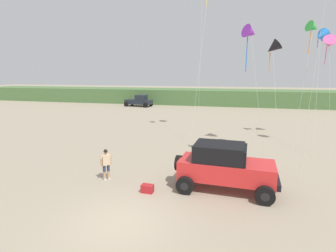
{
  "coord_description": "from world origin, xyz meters",
  "views": [
    {
      "loc": [
        3.96,
        -8.3,
        5.5
      ],
      "look_at": [
        0.72,
        4.74,
        2.83
      ],
      "focal_mm": 28.03,
      "sensor_mm": 36.0,
      "label": 1
    }
  ],
  "objects_px": {
    "distant_pickup": "(139,101)",
    "kite_purple_stunt": "(329,43)",
    "cooler_box": "(147,189)",
    "kite_yellow_diamond": "(313,28)",
    "jeep": "(225,166)",
    "person_watching": "(106,163)",
    "kite_black_sled": "(321,36)",
    "kite_red_delta": "(251,33)",
    "kite_white_parafoil": "(273,48)"
  },
  "relations": [
    {
      "from": "distant_pickup",
      "to": "kite_purple_stunt",
      "type": "xyz_separation_m",
      "value": [
        22.08,
        -21.19,
        6.69
      ]
    },
    {
      "from": "cooler_box",
      "to": "kite_yellow_diamond",
      "type": "bearing_deg",
      "value": 56.43
    },
    {
      "from": "jeep",
      "to": "person_watching",
      "type": "height_order",
      "value": "jeep"
    },
    {
      "from": "kite_purple_stunt",
      "to": "kite_black_sled",
      "type": "xyz_separation_m",
      "value": [
        0.07,
        2.53,
        0.8
      ]
    },
    {
      "from": "distant_pickup",
      "to": "kite_black_sled",
      "type": "distance_m",
      "value": 29.92
    },
    {
      "from": "distant_pickup",
      "to": "kite_yellow_diamond",
      "type": "relative_size",
      "value": 0.5
    },
    {
      "from": "kite_purple_stunt",
      "to": "kite_yellow_diamond",
      "type": "distance_m",
      "value": 2.72
    },
    {
      "from": "kite_yellow_diamond",
      "to": "kite_black_sled",
      "type": "height_order",
      "value": "kite_yellow_diamond"
    },
    {
      "from": "kite_yellow_diamond",
      "to": "cooler_box",
      "type": "bearing_deg",
      "value": -127.02
    },
    {
      "from": "person_watching",
      "to": "kite_red_delta",
      "type": "bearing_deg",
      "value": 31.73
    },
    {
      "from": "kite_white_parafoil",
      "to": "kite_yellow_diamond",
      "type": "bearing_deg",
      "value": 54.09
    },
    {
      "from": "person_watching",
      "to": "distant_pickup",
      "type": "relative_size",
      "value": 0.35
    },
    {
      "from": "distant_pickup",
      "to": "kite_white_parafoil",
      "type": "height_order",
      "value": "kite_white_parafoil"
    },
    {
      "from": "kite_purple_stunt",
      "to": "kite_red_delta",
      "type": "bearing_deg",
      "value": -137.9
    },
    {
      "from": "jeep",
      "to": "kite_black_sled",
      "type": "bearing_deg",
      "value": 60.22
    },
    {
      "from": "person_watching",
      "to": "kite_black_sled",
      "type": "bearing_deg",
      "value": 43.16
    },
    {
      "from": "kite_red_delta",
      "to": "kite_black_sled",
      "type": "height_order",
      "value": "kite_black_sled"
    },
    {
      "from": "kite_purple_stunt",
      "to": "kite_white_parafoil",
      "type": "xyz_separation_m",
      "value": [
        -4.03,
        -2.5,
        -0.46
      ]
    },
    {
      "from": "jeep",
      "to": "kite_yellow_diamond",
      "type": "distance_m",
      "value": 15.13
    },
    {
      "from": "person_watching",
      "to": "kite_purple_stunt",
      "type": "distance_m",
      "value": 17.2
    },
    {
      "from": "kite_white_parafoil",
      "to": "kite_black_sled",
      "type": "xyz_separation_m",
      "value": [
        4.1,
        5.03,
        1.26
      ]
    },
    {
      "from": "person_watching",
      "to": "kite_black_sled",
      "type": "distance_m",
      "value": 19.06
    },
    {
      "from": "kite_yellow_diamond",
      "to": "kite_black_sled",
      "type": "relative_size",
      "value": 1.06
    },
    {
      "from": "kite_purple_stunt",
      "to": "kite_yellow_diamond",
      "type": "relative_size",
      "value": 0.86
    },
    {
      "from": "kite_red_delta",
      "to": "kite_black_sled",
      "type": "distance_m",
      "value": 9.51
    },
    {
      "from": "jeep",
      "to": "distant_pickup",
      "type": "relative_size",
      "value": 1.02
    },
    {
      "from": "kite_red_delta",
      "to": "kite_purple_stunt",
      "type": "distance_m",
      "value": 7.56
    },
    {
      "from": "kite_purple_stunt",
      "to": "jeep",
      "type": "bearing_deg",
      "value": -125.81
    },
    {
      "from": "kite_red_delta",
      "to": "kite_yellow_diamond",
      "type": "height_order",
      "value": "kite_yellow_diamond"
    },
    {
      "from": "kite_yellow_diamond",
      "to": "kite_black_sled",
      "type": "distance_m",
      "value": 0.94
    },
    {
      "from": "kite_red_delta",
      "to": "kite_yellow_diamond",
      "type": "distance_m",
      "value": 8.96
    },
    {
      "from": "jeep",
      "to": "kite_white_parafoil",
      "type": "relative_size",
      "value": 0.64
    },
    {
      "from": "person_watching",
      "to": "kite_red_delta",
      "type": "relative_size",
      "value": 0.2
    },
    {
      "from": "kite_purple_stunt",
      "to": "kite_black_sled",
      "type": "relative_size",
      "value": 0.91
    },
    {
      "from": "cooler_box",
      "to": "kite_yellow_diamond",
      "type": "relative_size",
      "value": 0.06
    },
    {
      "from": "person_watching",
      "to": "kite_purple_stunt",
      "type": "xyz_separation_m",
      "value": [
        12.71,
        9.46,
        6.69
      ]
    },
    {
      "from": "kite_red_delta",
      "to": "kite_white_parafoil",
      "type": "xyz_separation_m",
      "value": [
        1.58,
        2.57,
        -0.62
      ]
    },
    {
      "from": "kite_white_parafoil",
      "to": "kite_yellow_diamond",
      "type": "xyz_separation_m",
      "value": [
        3.44,
        4.75,
        1.87
      ]
    },
    {
      "from": "kite_purple_stunt",
      "to": "cooler_box",
      "type": "bearing_deg",
      "value": -134.23
    },
    {
      "from": "kite_black_sled",
      "to": "cooler_box",
      "type": "bearing_deg",
      "value": -128.27
    },
    {
      "from": "kite_red_delta",
      "to": "kite_yellow_diamond",
      "type": "xyz_separation_m",
      "value": [
        5.02,
        7.31,
        1.25
      ]
    },
    {
      "from": "person_watching",
      "to": "kite_white_parafoil",
      "type": "bearing_deg",
      "value": 38.72
    },
    {
      "from": "jeep",
      "to": "kite_yellow_diamond",
      "type": "xyz_separation_m",
      "value": [
        6.05,
        11.45,
        7.84
      ]
    },
    {
      "from": "person_watching",
      "to": "kite_black_sled",
      "type": "xyz_separation_m",
      "value": [
        12.78,
        11.99,
        7.49
      ]
    },
    {
      "from": "jeep",
      "to": "person_watching",
      "type": "bearing_deg",
      "value": -177.55
    },
    {
      "from": "kite_yellow_diamond",
      "to": "kite_purple_stunt",
      "type": "bearing_deg",
      "value": -75.34
    },
    {
      "from": "kite_red_delta",
      "to": "kite_black_sled",
      "type": "bearing_deg",
      "value": 53.21
    },
    {
      "from": "kite_purple_stunt",
      "to": "person_watching",
      "type": "bearing_deg",
      "value": -143.34
    },
    {
      "from": "distant_pickup",
      "to": "kite_yellow_diamond",
      "type": "bearing_deg",
      "value": -41.39
    },
    {
      "from": "person_watching",
      "to": "kite_yellow_diamond",
      "type": "xyz_separation_m",
      "value": [
        12.12,
        11.71,
        8.1
      ]
    }
  ]
}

